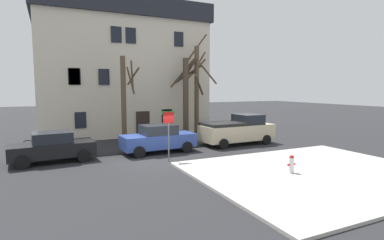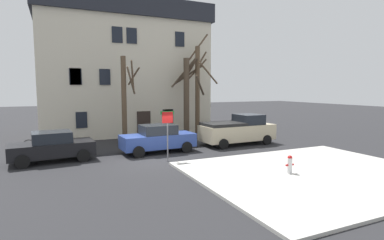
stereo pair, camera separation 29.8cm
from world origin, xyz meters
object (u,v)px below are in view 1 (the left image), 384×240
object	(u,v)px
tree_bare_mid	(186,94)
pickup_truck_beige	(238,130)
tree_bare_far	(197,88)
car_blue_sedan	(158,139)
bicycle_leaning	(37,145)
tree_bare_near	(125,98)
building_main	(122,69)
street_sign_pole	(169,126)
fire_hydrant	(291,164)
car_black_sedan	(52,147)

from	to	relation	value
tree_bare_mid	pickup_truck_beige	world-z (taller)	tree_bare_mid
tree_bare_far	car_blue_sedan	bearing A→B (deg)	-136.47
tree_bare_mid	bicycle_leaning	distance (m)	11.13
car_blue_sedan	pickup_truck_beige	bearing A→B (deg)	2.52
tree_bare_near	car_blue_sedan	xyz separation A→B (m)	(1.23, -3.49, -2.40)
tree_bare_near	tree_bare_mid	xyz separation A→B (m)	(5.10, 0.86, 0.26)
pickup_truck_beige	bicycle_leaning	bearing A→B (deg)	164.09
car_blue_sedan	tree_bare_mid	bearing A→B (deg)	48.37
building_main	street_sign_pole	size ratio (longest dim) A/B	5.21
fire_hydrant	bicycle_leaning	xyz separation A→B (m)	(-10.62, 11.21, -0.18)
building_main	tree_bare_far	size ratio (longest dim) A/B	1.69
tree_bare_near	car_blue_sedan	bearing A→B (deg)	-70.53
tree_bare_far	car_black_sedan	xyz separation A→B (m)	(-10.95, -4.62, -3.17)
building_main	street_sign_pole	world-z (taller)	building_main
fire_hydrant	building_main	bearing A→B (deg)	102.44
bicycle_leaning	building_main	bearing A→B (deg)	40.24
tree_bare_near	tree_bare_far	world-z (taller)	tree_bare_far
tree_bare_near	car_black_sedan	distance (m)	6.27
building_main	tree_bare_near	world-z (taller)	building_main
tree_bare_near	car_black_sedan	xyz separation A→B (m)	(-4.70, -3.35, -2.44)
tree_bare_far	fire_hydrant	world-z (taller)	tree_bare_far
building_main	car_blue_sedan	size ratio (longest dim) A/B	3.12
car_black_sedan	street_sign_pole	distance (m)	6.34
tree_bare_mid	car_black_sedan	size ratio (longest dim) A/B	1.48
tree_bare_near	car_blue_sedan	size ratio (longest dim) A/B	1.34
building_main	bicycle_leaning	size ratio (longest dim) A/B	8.16
tree_bare_far	car_black_sedan	world-z (taller)	tree_bare_far
tree_bare_near	street_sign_pole	size ratio (longest dim) A/B	2.24
tree_bare_mid	street_sign_pole	bearing A→B (deg)	-121.17
tree_bare_near	car_blue_sedan	distance (m)	4.41
car_blue_sedan	car_black_sedan	bearing A→B (deg)	178.65
fire_hydrant	street_sign_pole	world-z (taller)	street_sign_pole
car_blue_sedan	pickup_truck_beige	xyz separation A→B (m)	(5.99, 0.26, 0.15)
tree_bare_mid	tree_bare_far	world-z (taller)	tree_bare_far
tree_bare_near	tree_bare_far	distance (m)	6.42
car_black_sedan	pickup_truck_beige	bearing A→B (deg)	0.60
tree_bare_near	pickup_truck_beige	xyz separation A→B (m)	(7.22, -3.22, -2.24)
fire_hydrant	street_sign_pole	xyz separation A→B (m)	(-4.10, 4.80, 1.38)
car_blue_sedan	building_main	bearing A→B (deg)	89.61
tree_bare_mid	fire_hydrant	xyz separation A→B (m)	(-0.04, -11.65, -2.97)
tree_bare_far	street_sign_pole	distance (m)	9.23
tree_bare_far	car_black_sedan	distance (m)	12.30
tree_bare_near	tree_bare_mid	world-z (taller)	tree_bare_mid
tree_bare_mid	pickup_truck_beige	distance (m)	5.24
tree_bare_far	bicycle_leaning	xyz separation A→B (m)	(-11.81, -0.86, -3.62)
pickup_truck_beige	fire_hydrant	distance (m)	7.89
tree_bare_near	bicycle_leaning	distance (m)	6.29
car_blue_sedan	fire_hydrant	bearing A→B (deg)	-62.39
car_blue_sedan	fire_hydrant	xyz separation A→B (m)	(3.82, -7.31, -0.32)
car_blue_sedan	fire_hydrant	distance (m)	8.25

